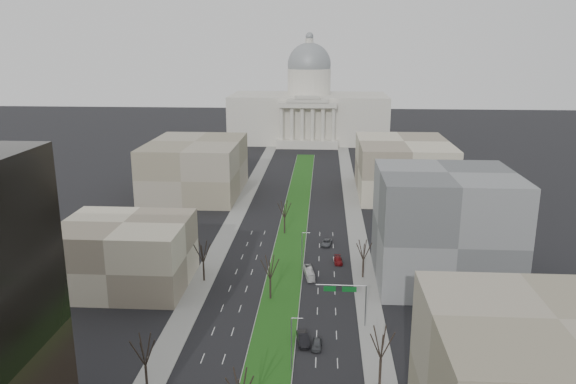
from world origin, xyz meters
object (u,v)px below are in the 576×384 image
at_px(car_grey_near, 317,344).
at_px(car_grey_far, 327,243).
at_px(car_black, 303,339).
at_px(box_van, 309,273).
at_px(car_red, 338,260).

distance_m(car_grey_near, car_grey_far, 49.90).
bearing_deg(car_black, car_grey_near, -38.50).
height_order(car_black, box_van, box_van).
height_order(car_grey_near, box_van, box_van).
xyz_separation_m(car_grey_near, box_van, (-2.10, 29.45, 0.30)).
distance_m(car_red, car_grey_far, 12.06).
height_order(car_red, box_van, box_van).
xyz_separation_m(car_grey_near, car_red, (4.38, 38.11, -0.01)).
bearing_deg(car_grey_near, car_red, 87.34).
bearing_deg(car_grey_far, car_grey_near, -82.13).
bearing_deg(car_black, box_van, 79.70).
bearing_deg(box_van, car_red, 43.90).
bearing_deg(car_red, car_black, -103.67).
bearing_deg(car_grey_far, car_red, -67.41).
bearing_deg(car_red, car_grey_near, -99.79).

